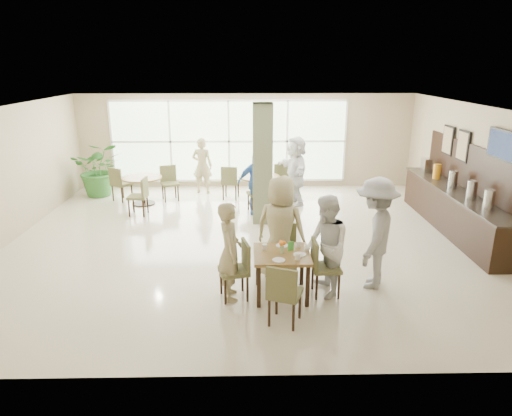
{
  "coord_description": "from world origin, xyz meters",
  "views": [
    {
      "loc": [
        0.04,
        -9.18,
        3.64
      ],
      "look_at": [
        0.2,
        -1.2,
        1.1
      ],
      "focal_mm": 32.0,
      "sensor_mm": 36.0,
      "label": 1
    }
  ],
  "objects_px": {
    "round_table_left": "(142,184)",
    "teen_right": "(326,247)",
    "main_table": "(282,259)",
    "adult_b": "(296,171)",
    "adult_standing": "(202,166)",
    "potted_plant": "(99,169)",
    "adult_a": "(256,183)",
    "round_table_right": "(259,182)",
    "buffet_counter": "(454,207)",
    "teen_far": "(281,228)",
    "teen_left": "(230,251)",
    "teen_standing": "(375,233)"
  },
  "relations": [
    {
      "from": "round_table_left",
      "to": "teen_right",
      "type": "height_order",
      "value": "teen_right"
    },
    {
      "from": "teen_right",
      "to": "main_table",
      "type": "bearing_deg",
      "value": -96.05
    },
    {
      "from": "adult_b",
      "to": "adult_standing",
      "type": "relative_size",
      "value": 1.13
    },
    {
      "from": "potted_plant",
      "to": "adult_a",
      "type": "bearing_deg",
      "value": -21.5
    },
    {
      "from": "adult_a",
      "to": "round_table_right",
      "type": "bearing_deg",
      "value": 73.83
    },
    {
      "from": "main_table",
      "to": "adult_a",
      "type": "relative_size",
      "value": 0.56
    },
    {
      "from": "buffet_counter",
      "to": "teen_far",
      "type": "bearing_deg",
      "value": -150.47
    },
    {
      "from": "main_table",
      "to": "buffet_counter",
      "type": "xyz_separation_m",
      "value": [
        4.11,
        2.98,
        -0.1
      ]
    },
    {
      "from": "round_table_left",
      "to": "teen_left",
      "type": "height_order",
      "value": "teen_left"
    },
    {
      "from": "teen_far",
      "to": "adult_b",
      "type": "relative_size",
      "value": 1.01
    },
    {
      "from": "adult_a",
      "to": "round_table_left",
      "type": "bearing_deg",
      "value": 154.93
    },
    {
      "from": "potted_plant",
      "to": "teen_standing",
      "type": "bearing_deg",
      "value": -42.17
    },
    {
      "from": "round_table_left",
      "to": "teen_far",
      "type": "xyz_separation_m",
      "value": [
        3.38,
        -4.5,
        0.36
      ]
    },
    {
      "from": "adult_a",
      "to": "adult_standing",
      "type": "distance_m",
      "value": 2.47
    },
    {
      "from": "round_table_left",
      "to": "adult_b",
      "type": "bearing_deg",
      "value": -0.93
    },
    {
      "from": "round_table_left",
      "to": "teen_standing",
      "type": "relative_size",
      "value": 0.56
    },
    {
      "from": "teen_left",
      "to": "adult_b",
      "type": "height_order",
      "value": "adult_b"
    },
    {
      "from": "round_table_right",
      "to": "teen_standing",
      "type": "xyz_separation_m",
      "value": [
        1.79,
        -4.88,
        0.37
      ]
    },
    {
      "from": "round_table_right",
      "to": "adult_a",
      "type": "height_order",
      "value": "adult_a"
    },
    {
      "from": "potted_plant",
      "to": "adult_a",
      "type": "xyz_separation_m",
      "value": [
        4.42,
        -1.74,
        0.02
      ]
    },
    {
      "from": "round_table_right",
      "to": "teen_left",
      "type": "bearing_deg",
      "value": -96.6
    },
    {
      "from": "adult_standing",
      "to": "round_table_right",
      "type": "bearing_deg",
      "value": 157.48
    },
    {
      "from": "main_table",
      "to": "teen_left",
      "type": "bearing_deg",
      "value": -176.87
    },
    {
      "from": "buffet_counter",
      "to": "teen_left",
      "type": "xyz_separation_m",
      "value": [
        -4.94,
        -3.03,
        0.25
      ]
    },
    {
      "from": "buffet_counter",
      "to": "adult_a",
      "type": "bearing_deg",
      "value": 163.35
    },
    {
      "from": "adult_b",
      "to": "round_table_left",
      "type": "bearing_deg",
      "value": -104.09
    },
    {
      "from": "round_table_right",
      "to": "potted_plant",
      "type": "relative_size",
      "value": 0.72
    },
    {
      "from": "teen_standing",
      "to": "teen_far",
      "type": "bearing_deg",
      "value": -78.1
    },
    {
      "from": "teen_left",
      "to": "teen_far",
      "type": "bearing_deg",
      "value": -58.3
    },
    {
      "from": "teen_left",
      "to": "adult_a",
      "type": "distance_m",
      "value": 4.38
    },
    {
      "from": "teen_far",
      "to": "teen_right",
      "type": "bearing_deg",
      "value": 160.85
    },
    {
      "from": "teen_standing",
      "to": "round_table_left",
      "type": "bearing_deg",
      "value": -110.12
    },
    {
      "from": "teen_left",
      "to": "round_table_left",
      "type": "bearing_deg",
      "value": 17.68
    },
    {
      "from": "potted_plant",
      "to": "adult_b",
      "type": "bearing_deg",
      "value": -9.77
    },
    {
      "from": "round_table_right",
      "to": "potted_plant",
      "type": "distance_m",
      "value": 4.61
    },
    {
      "from": "round_table_left",
      "to": "teen_right",
      "type": "relative_size",
      "value": 0.64
    },
    {
      "from": "adult_b",
      "to": "adult_standing",
      "type": "distance_m",
      "value": 2.84
    },
    {
      "from": "buffet_counter",
      "to": "adult_standing",
      "type": "height_order",
      "value": "buffet_counter"
    },
    {
      "from": "round_table_left",
      "to": "teen_right",
      "type": "distance_m",
      "value": 6.56
    },
    {
      "from": "teen_far",
      "to": "buffet_counter",
      "type": "bearing_deg",
      "value": -126.76
    },
    {
      "from": "main_table",
      "to": "teen_standing",
      "type": "bearing_deg",
      "value": 11.68
    },
    {
      "from": "teen_standing",
      "to": "adult_a",
      "type": "xyz_separation_m",
      "value": [
        -1.9,
        3.98,
        -0.15
      ]
    },
    {
      "from": "main_table",
      "to": "teen_far",
      "type": "distance_m",
      "value": 0.72
    },
    {
      "from": "adult_b",
      "to": "teen_right",
      "type": "bearing_deg",
      "value": -13.51
    },
    {
      "from": "round_table_left",
      "to": "adult_a",
      "type": "height_order",
      "value": "adult_a"
    },
    {
      "from": "teen_right",
      "to": "adult_standing",
      "type": "distance_m",
      "value": 6.73
    },
    {
      "from": "main_table",
      "to": "adult_a",
      "type": "distance_m",
      "value": 4.32
    },
    {
      "from": "teen_left",
      "to": "adult_standing",
      "type": "relative_size",
      "value": 0.99
    },
    {
      "from": "adult_a",
      "to": "potted_plant",
      "type": "bearing_deg",
      "value": 149.34
    },
    {
      "from": "teen_far",
      "to": "round_table_right",
      "type": "bearing_deg",
      "value": -63.19
    }
  ]
}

